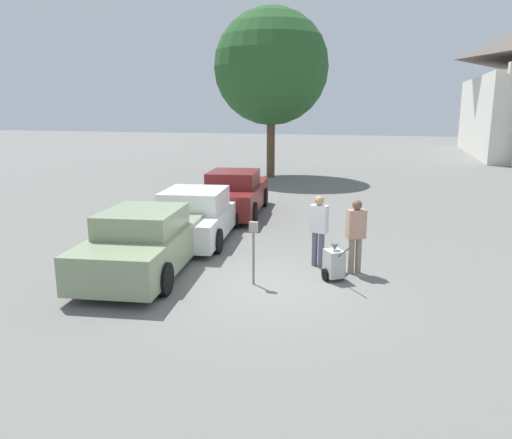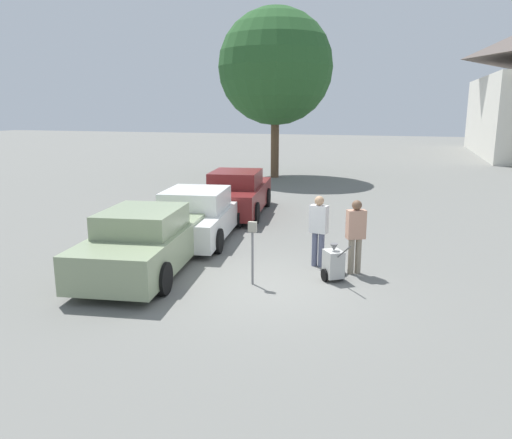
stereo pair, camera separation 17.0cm
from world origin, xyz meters
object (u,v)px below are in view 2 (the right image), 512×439
at_px(person_worker, 319,227).
at_px(equipment_cart, 333,264).
at_px(parked_car_white, 198,216).
at_px(parked_car_sage, 146,241).
at_px(parked_car_maroon, 237,194).
at_px(person_supervisor, 356,232).
at_px(parking_meter, 252,241).

distance_m(person_worker, equipment_cart, 1.20).
relative_size(parked_car_white, person_worker, 2.81).
distance_m(parked_car_sage, parked_car_maroon, 6.66).
height_order(parked_car_maroon, person_worker, person_worker).
bearing_deg(parked_car_sage, parked_car_maroon, 82.34).
relative_size(parked_car_white, person_supervisor, 2.81).
xyz_separation_m(parked_car_maroon, person_supervisor, (4.71, -5.52, 0.26)).
xyz_separation_m(parked_car_white, person_worker, (3.81, -1.63, 0.31)).
bearing_deg(parked_car_maroon, person_supervisor, -57.16).
bearing_deg(parked_car_maroon, parking_meter, -76.45).
distance_m(parked_car_maroon, parking_meter, 7.37).
distance_m(parked_car_white, person_worker, 4.16).
distance_m(parked_car_maroon, equipment_cart, 7.50).
height_order(parked_car_sage, equipment_cart, parked_car_sage).
bearing_deg(equipment_cart, person_worker, 85.57).
height_order(parked_car_maroon, person_supervisor, person_supervisor).
xyz_separation_m(parked_car_white, equipment_cart, (4.31, -2.54, -0.29)).
xyz_separation_m(person_worker, person_supervisor, (0.90, -0.30, -0.00)).
distance_m(parked_car_white, person_supervisor, 5.10).
bearing_deg(person_worker, parked_car_sage, 33.36).
height_order(parked_car_white, equipment_cart, parked_car_white).
bearing_deg(parked_car_sage, parking_meter, -12.03).
distance_m(parking_meter, equipment_cart, 1.89).
height_order(parking_meter, equipment_cart, parking_meter).
distance_m(parking_meter, person_worker, 2.01).
height_order(parked_car_white, person_supervisor, person_supervisor).
bearing_deg(parking_meter, person_supervisor, 33.25).
bearing_deg(person_supervisor, person_worker, -44.44).
bearing_deg(person_worker, parked_car_white, -10.44).
height_order(parked_car_maroon, equipment_cart, parked_car_maroon).
bearing_deg(parked_car_maroon, person_worker, -61.50).
distance_m(parked_car_sage, person_supervisor, 4.86).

